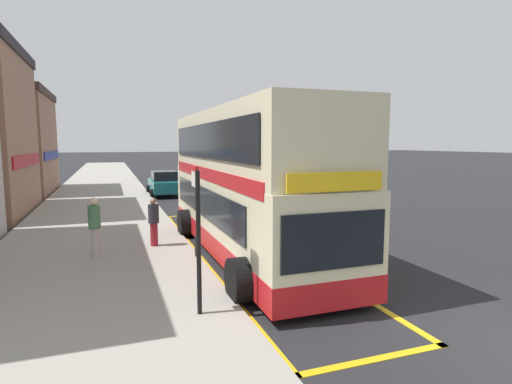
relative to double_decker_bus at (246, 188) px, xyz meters
The scene contains 10 objects.
ground_plane 24.74m from the double_decker_bus, 84.28° to the left, with size 260.00×260.00×0.00m, color black.
pavement_near 25.02m from the double_decker_bus, 100.50° to the left, with size 6.00×76.00×0.14m, color gray.
double_decker_bus is the anchor object (origin of this frame).
bus_bay_markings 2.07m from the double_decker_bus, 110.25° to the left, with size 2.91×14.16×0.01m.
bus_stop_sign 4.94m from the double_decker_bus, 119.11° to the right, with size 0.09×0.51×2.86m.
parked_car_teal_distant 15.36m from the double_decker_bus, 92.19° to the left, with size 2.09×4.20×1.62m.
parked_car_navy_kerbside 26.82m from the double_decker_bus, 78.75° to the left, with size 2.09×4.20×1.62m.
parked_car_grey_across 33.68m from the double_decker_bus, 77.38° to the left, with size 2.09×4.20×1.62m.
pedestrian_waiting_near_sign 3.19m from the double_decker_bus, 153.20° to the left, with size 0.34×0.34×1.55m.
pedestrian_further_back 4.56m from the double_decker_bus, behind, with size 0.34×0.34×1.74m.
Camera 1 is at (-6.39, -4.44, 3.43)m, focal length 28.71 mm.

